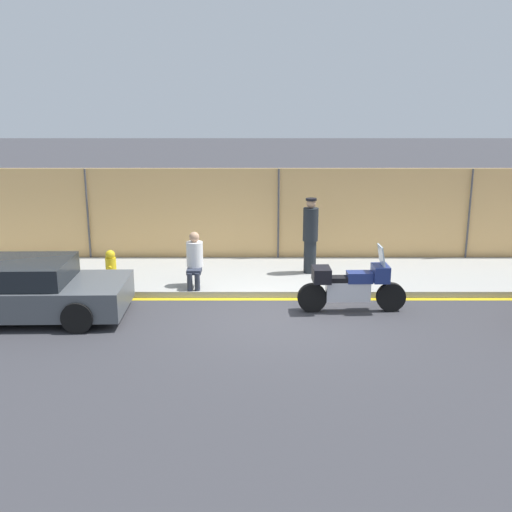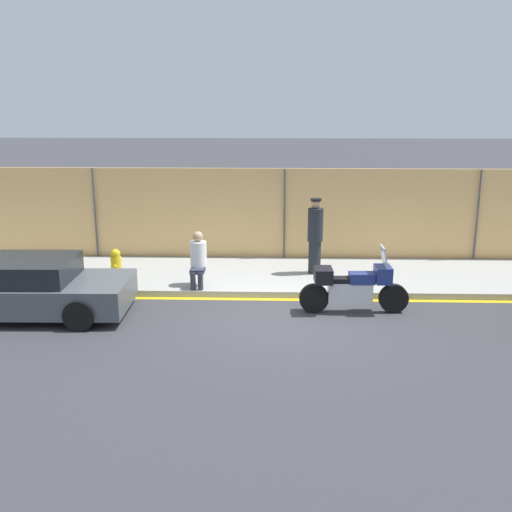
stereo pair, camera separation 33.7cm
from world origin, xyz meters
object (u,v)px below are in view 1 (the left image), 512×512
(motorcycle, at_px, (354,286))
(officer_standing, at_px, (313,235))
(person_seated_on_curb, at_px, (197,257))
(parked_car_left_down_street, at_px, (26,290))
(fire_hydrant, at_px, (114,264))

(motorcycle, height_order, officer_standing, officer_standing)
(motorcycle, height_order, person_seated_on_curb, motorcycle)
(person_seated_on_curb, height_order, parked_car_left_down_street, person_seated_on_curb)
(motorcycle, height_order, parked_car_left_down_street, motorcycle)
(motorcycle, bearing_deg, fire_hydrant, 157.86)
(officer_standing, relative_size, person_seated_on_curb, 1.47)
(officer_standing, relative_size, fire_hydrant, 2.80)
(officer_standing, xyz_separation_m, person_seated_on_curb, (-2.73, -1.12, -0.26))
(officer_standing, height_order, fire_hydrant, officer_standing)
(motorcycle, distance_m, fire_hydrant, 5.84)
(motorcycle, bearing_deg, person_seated_on_curb, 157.14)
(officer_standing, distance_m, fire_hydrant, 4.88)
(officer_standing, height_order, person_seated_on_curb, officer_standing)
(officer_standing, xyz_separation_m, fire_hydrant, (-4.83, -0.38, -0.63))
(motorcycle, distance_m, officer_standing, 2.57)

